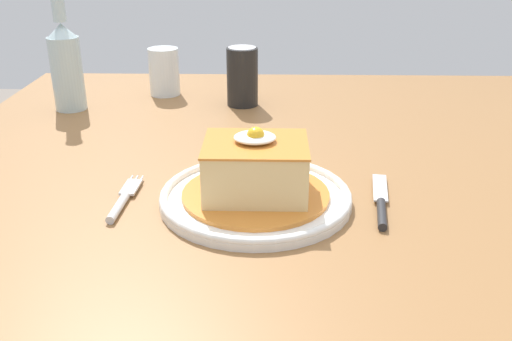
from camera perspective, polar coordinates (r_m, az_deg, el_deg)
name	(u,v)px	position (r m, az deg, el deg)	size (l,w,h in m)	color
dining_table	(293,201)	(1.01, 3.78, -3.10)	(1.26, 1.09, 0.73)	olive
main_plate	(256,197)	(0.79, -0.04, -2.64)	(0.27, 0.27, 0.02)	white
sandwich_meal	(256,171)	(0.78, -0.04, -0.08)	(0.21, 0.21, 0.10)	orange
fork	(122,201)	(0.81, -13.30, -2.96)	(0.02, 0.14, 0.01)	silver
knife	(381,206)	(0.79, 12.50, -3.51)	(0.04, 0.17, 0.01)	#262628
soda_can	(242,77)	(1.21, -1.39, 9.43)	(0.07, 0.07, 0.12)	black
beer_bottle_clear	(66,62)	(1.24, -18.61, 10.31)	(0.06, 0.06, 0.27)	#ADC6CC
drinking_glass	(164,75)	(1.31, -9.21, 9.49)	(0.07, 0.07, 0.10)	#3F2314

